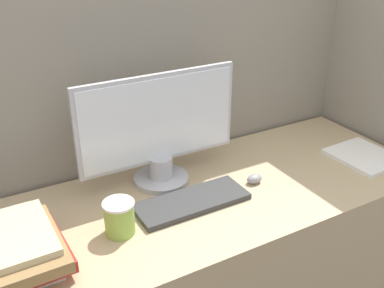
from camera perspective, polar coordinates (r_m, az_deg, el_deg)
cubicle_panel_rear at (r=1.83m, az=-3.36°, el=1.73°), size 2.07×0.04×1.65m
cubicle_panel_right at (r=2.12m, az=22.60°, el=3.20°), size 0.04×0.70×1.65m
desk at (r=1.82m, az=2.27°, el=-15.85°), size 1.67×0.64×0.73m
monitor at (r=1.57m, az=-4.17°, el=1.42°), size 0.59×0.20×0.41m
keyboard at (r=1.53m, az=-0.04°, el=-7.32°), size 0.39×0.15×0.02m
mouse at (r=1.66m, az=7.94°, el=-4.41°), size 0.06×0.04×0.03m
coffee_cup at (r=1.39m, az=-9.20°, el=-9.22°), size 0.10×0.10×0.11m
book_stack at (r=1.33m, az=-20.98°, el=-12.48°), size 0.24×0.31×0.11m
paper_pile at (r=1.94m, az=20.98°, el=-1.48°), size 0.24×0.26×0.02m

